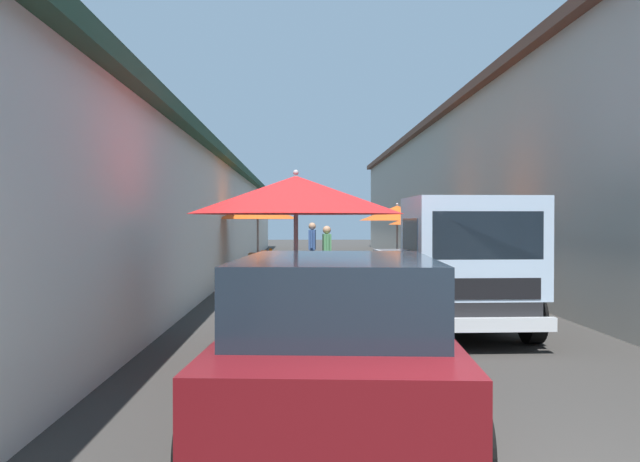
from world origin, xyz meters
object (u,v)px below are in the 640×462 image
fruit_stall_near_left (443,227)px  fruit_stall_far_right (297,214)px  hatchback_car (337,343)px  parked_scooter (248,305)px  vendor_by_crates (327,251)px  fruit_stall_near_right (397,223)px  vendor_in_shade (312,245)px  fruit_stall_far_left (259,220)px  delivery_truck (459,267)px

fruit_stall_near_left → fruit_stall_far_right: bearing=151.6°
fruit_stall_far_right → fruit_stall_near_left: bearing=-28.4°
fruit_stall_near_left → hatchback_car: (-8.59, 2.73, -0.89)m
fruit_stall_near_left → fruit_stall_far_right: (-5.66, 3.07, 0.21)m
fruit_stall_near_left → hatchback_car: 9.06m
hatchback_car → parked_scooter: 4.90m
vendor_by_crates → parked_scooter: size_ratio=0.96×
fruit_stall_near_left → fruit_stall_near_right: size_ratio=0.99×
fruit_stall_near_left → vendor_in_shade: bearing=20.6°
fruit_stall_near_left → fruit_stall_near_right: bearing=3.2°
fruit_stall_far_right → parked_scooter: (1.84, 0.76, -1.39)m
vendor_in_shade → parked_scooter: size_ratio=1.01×
hatchback_car → vendor_in_shade: 15.63m
fruit_stall_far_left → fruit_stall_near_left: bearing=-138.0°
fruit_stall_far_left → delivery_truck: fruit_stall_far_left is taller
fruit_stall_near_right → parked_scooter: 9.47m
fruit_stall_near_right → vendor_in_shade: bearing=47.5°
vendor_in_shade → fruit_stall_near_left: bearing=-159.4°
vendor_by_crates → vendor_in_shade: (3.16, 0.34, 0.06)m
fruit_stall_far_right → parked_scooter: 2.42m
hatchback_car → delivery_truck: delivery_truck is taller
fruit_stall_far_right → vendor_in_shade: (12.70, -0.42, -0.85)m
delivery_truck → vendor_by_crates: size_ratio=3.08×
fruit_stall_far_left → delivery_truck: (-8.67, -3.57, -0.73)m
fruit_stall_far_left → delivery_truck: 9.41m
vendor_by_crates → fruit_stall_far_right: bearing=175.5°
fruit_stall_far_left → hatchback_car: fruit_stall_far_left is taller
fruit_stall_near_right → fruit_stall_far_right: (-10.52, 2.79, 0.15)m
hatchback_car → fruit_stall_near_right: bearing=-10.3°
fruit_stall_near_right → fruit_stall_far_right: fruit_stall_far_right is taller
fruit_stall_far_right → fruit_stall_near_right: bearing=-14.9°
hatchback_car → vendor_in_shade: vendor_in_shade is taller
fruit_stall_near_right → parked_scooter: bearing=157.8°
fruit_stall_far_right → fruit_stall_far_left: (10.32, 1.13, -0.06)m
fruit_stall_far_right → fruit_stall_far_left: 10.38m
parked_scooter → fruit_stall_far_left: bearing=2.5°
vendor_by_crates → vendor_in_shade: 3.18m
fruit_stall_near_left → hatchback_car: size_ratio=0.56×
fruit_stall_near_right → vendor_by_crates: fruit_stall_near_right is taller
fruit_stall_near_right → parked_scooter: (-8.69, 3.55, -1.24)m
fruit_stall_far_right → vendor_by_crates: bearing=-4.5°
parked_scooter → fruit_stall_near_left: bearing=-45.0°
parked_scooter → vendor_by_crates: bearing=-11.1°
fruit_stall_far_left → parked_scooter: size_ratio=1.39×
delivery_truck → vendor_in_shade: (11.06, 2.02, -0.05)m
fruit_stall_near_left → fruit_stall_far_left: bearing=42.0°
vendor_by_crates → delivery_truck: bearing=-167.9°
fruit_stall_far_left → parked_scooter: 8.60m
fruit_stall_near_right → parked_scooter: fruit_stall_near_right is taller
fruit_stall_far_right → vendor_in_shade: 12.74m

